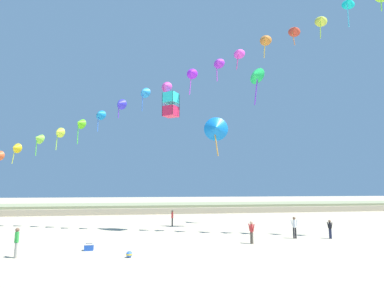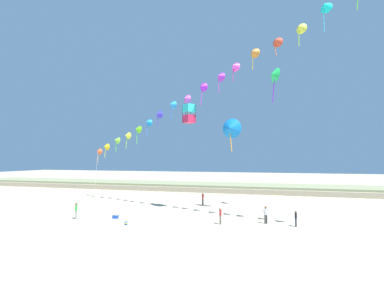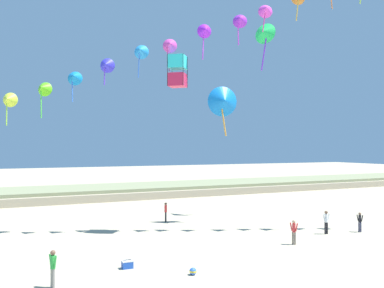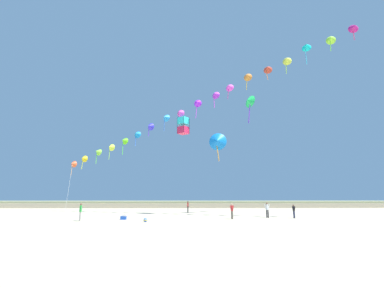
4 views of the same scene
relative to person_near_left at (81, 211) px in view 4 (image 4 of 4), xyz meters
The scene contains 13 objects.
ground_plane 10.97m from the person_near_left, 33.86° to the right, with size 240.00×240.00×0.00m, color tan.
dune_ridge 34.28m from the person_near_left, 74.65° to the left, with size 120.00×11.21×1.31m.
person_near_left is the anchor object (origin of this frame).
person_near_right 15.46m from the person_near_left, ahead, with size 0.36×0.53×1.63m.
person_mid_center 16.81m from the person_near_left, 50.93° to the left, with size 0.23×0.58×1.67m.
person_far_left 22.61m from the person_near_left, ahead, with size 0.23×0.51×1.48m.
person_far_right 19.92m from the person_near_left, 10.20° to the left, with size 0.60×0.23×1.72m.
kite_banner_string 19.39m from the person_near_left, 38.35° to the left, with size 40.12×17.33×22.55m.
large_kite_low_lead 17.38m from the person_near_left, 41.73° to the left, with size 1.76×1.76×2.37m.
large_kite_mid_trail 20.62m from the person_near_left, 35.48° to the left, with size 2.72×1.43×4.30m.
large_kite_high_solo 28.81m from the person_near_left, 31.33° to the left, with size 1.95×2.28×4.70m.
beach_cooler 4.24m from the person_near_left, 20.42° to the left, with size 0.58×0.41×0.46m.
beach_ball 6.72m from the person_near_left, ahead, with size 0.36×0.36×0.36m.
Camera 4 is at (1.56, -20.19, 2.40)m, focal length 24.00 mm.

